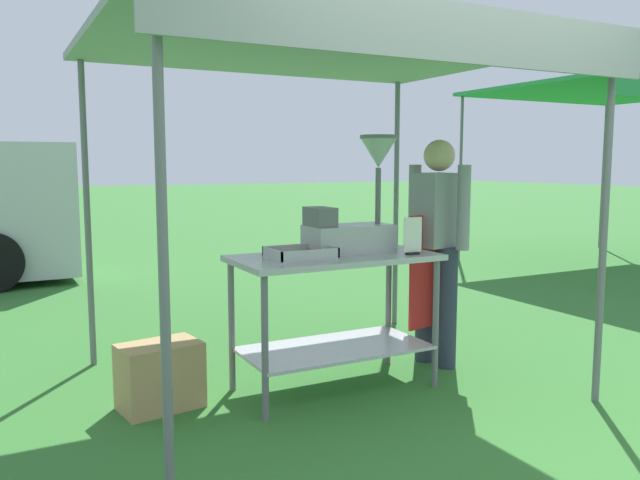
# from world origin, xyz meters

# --- Properties ---
(ground_plane) EXTENTS (70.00, 70.00, 0.00)m
(ground_plane) POSITION_xyz_m (0.00, 6.00, 0.00)
(ground_plane) COLOR #33702D
(stall_canopy) EXTENTS (2.81, 2.37, 2.20)m
(stall_canopy) POSITION_xyz_m (-0.21, 1.01, 2.12)
(stall_canopy) COLOR slate
(stall_canopy) RESTS_ON ground
(donut_cart) EXTENTS (1.29, 0.65, 0.87)m
(donut_cart) POSITION_xyz_m (-0.21, 0.91, 0.64)
(donut_cart) COLOR #B7B7BC
(donut_cart) RESTS_ON ground
(donut_tray) EXTENTS (0.39, 0.29, 0.07)m
(donut_tray) POSITION_xyz_m (-0.48, 0.86, 0.89)
(donut_tray) COLOR #B7B7BC
(donut_tray) RESTS_ON donut_cart
(donut_fryer) EXTENTS (0.62, 0.28, 0.76)m
(donut_fryer) POSITION_xyz_m (-0.04, 0.97, 1.12)
(donut_fryer) COLOR #B7B7BC
(donut_fryer) RESTS_ON donut_cart
(menu_sign) EXTENTS (0.13, 0.05, 0.24)m
(menu_sign) POSITION_xyz_m (0.23, 0.70, 0.97)
(menu_sign) COLOR black
(menu_sign) RESTS_ON donut_cart
(vendor) EXTENTS (0.47, 0.54, 1.61)m
(vendor) POSITION_xyz_m (0.68, 1.03, 0.90)
(vendor) COLOR #2D3347
(vendor) RESTS_ON ground
(supply_crate) EXTENTS (0.50, 0.37, 0.39)m
(supply_crate) POSITION_xyz_m (-1.29, 1.10, 0.20)
(supply_crate) COLOR tan
(supply_crate) RESTS_ON ground
(neighbour_tent) EXTENTS (3.31, 2.72, 2.48)m
(neighbour_tent) POSITION_xyz_m (5.67, 3.57, 2.40)
(neighbour_tent) COLOR slate
(neighbour_tent) RESTS_ON ground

